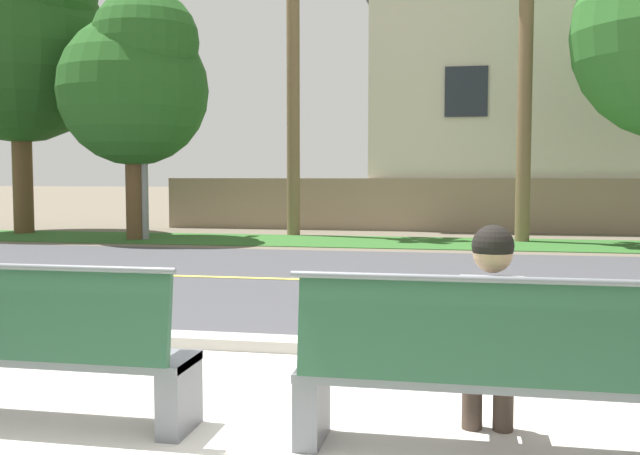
% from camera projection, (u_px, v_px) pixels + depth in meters
% --- Properties ---
extents(ground_plane, '(140.00, 140.00, 0.00)m').
position_uv_depth(ground_plane, '(385.00, 269.00, 11.77)').
color(ground_plane, '#665B4C').
extents(sidewalk_pavement, '(44.00, 3.60, 0.01)m').
position_uv_depth(sidewalk_pavement, '(250.00, 430.00, 4.33)').
color(sidewalk_pavement, beige).
rests_on(sidewalk_pavement, ground_plane).
extents(curb_edge, '(44.00, 0.30, 0.11)m').
position_uv_depth(curb_edge, '(315.00, 346.00, 6.23)').
color(curb_edge, '#ADA89E').
rests_on(curb_edge, ground_plane).
extents(street_asphalt, '(52.00, 8.00, 0.01)m').
position_uv_depth(street_asphalt, '(374.00, 282.00, 10.30)').
color(street_asphalt, '#424247').
rests_on(street_asphalt, ground_plane).
extents(road_centre_line, '(48.00, 0.14, 0.01)m').
position_uv_depth(road_centre_line, '(374.00, 281.00, 10.30)').
color(road_centre_line, '#E0CC4C').
rests_on(road_centre_line, ground_plane).
extents(far_verge_grass, '(48.00, 2.80, 0.02)m').
position_uv_depth(far_verge_grass, '(406.00, 242.00, 16.14)').
color(far_verge_grass, '#2D6026').
rests_on(far_verge_grass, ground_plane).
extents(bench_left, '(2.02, 0.48, 1.01)m').
position_uv_depth(bench_left, '(26.00, 351.00, 4.37)').
color(bench_left, slate).
rests_on(bench_left, ground_plane).
extents(bench_right, '(2.02, 0.48, 1.01)m').
position_uv_depth(bench_right, '(483.00, 374.00, 3.86)').
color(bench_right, slate).
rests_on(bench_right, ground_plane).
extents(seated_person_grey, '(0.52, 0.68, 1.25)m').
position_uv_depth(seated_person_grey, '(491.00, 328.00, 4.01)').
color(seated_person_grey, '#47382D').
rests_on(seated_person_grey, ground_plane).
extents(streetlamp, '(0.24, 2.10, 6.51)m').
position_uv_depth(streetlamp, '(147.00, 77.00, 16.82)').
color(streetlamp, gray).
rests_on(streetlamp, ground_plane).
extents(shade_tree_far_left, '(4.61, 4.61, 7.60)m').
position_uv_depth(shade_tree_far_left, '(22.00, 37.00, 18.26)').
color(shade_tree_far_left, brown).
rests_on(shade_tree_far_left, ground_plane).
extents(shade_tree_left, '(3.42, 3.42, 5.64)m').
position_uv_depth(shade_tree_left, '(136.00, 79.00, 16.62)').
color(shade_tree_left, brown).
rests_on(shade_tree_left, ground_plane).
extents(garden_wall, '(13.00, 0.36, 1.40)m').
position_uv_depth(garden_wall, '(400.00, 205.00, 19.57)').
color(garden_wall, gray).
rests_on(garden_wall, ground_plane).
extents(house_across_street, '(10.08, 6.91, 7.24)m').
position_uv_depth(house_across_street, '(538.00, 102.00, 21.76)').
color(house_across_street, beige).
rests_on(house_across_street, ground_plane).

